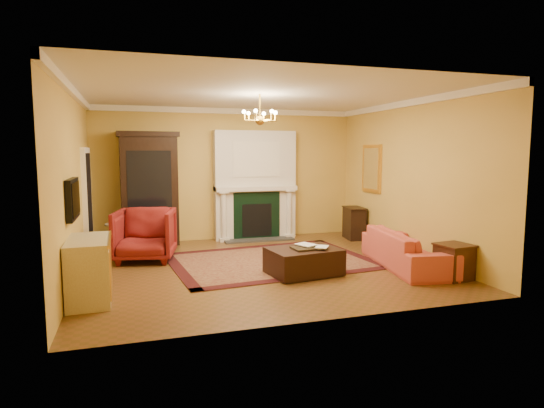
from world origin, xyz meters
name	(u,v)px	position (x,y,z in m)	size (l,w,h in m)	color
floor	(260,267)	(0.00, 0.00, -0.01)	(6.00, 5.50, 0.02)	brown
ceiling	(260,93)	(0.00, 0.00, 3.01)	(6.00, 5.50, 0.02)	silver
wall_back	(228,174)	(0.00, 2.76, 1.50)	(6.00, 0.02, 3.00)	gold
wall_front	(324,197)	(0.00, -2.76, 1.50)	(6.00, 0.02, 3.00)	gold
wall_left	(73,186)	(-3.01, 0.00, 1.50)	(0.02, 5.50, 3.00)	gold
wall_right	(410,179)	(3.01, 0.00, 1.50)	(0.02, 5.50, 3.00)	gold
fireplace	(255,187)	(0.60, 2.57, 1.19)	(1.90, 0.70, 2.50)	silver
crown_molding	(246,103)	(0.00, 0.96, 2.94)	(6.00, 5.50, 0.12)	white
doorway	(88,203)	(-2.95, 1.70, 1.05)	(0.08, 1.05, 2.10)	white
tv_panel	(73,199)	(-2.95, -0.60, 1.35)	(0.09, 0.95, 0.58)	black
gilt_mirror	(372,169)	(2.97, 1.40, 1.65)	(0.06, 0.76, 1.05)	gold
chandelier	(260,117)	(0.00, 0.00, 2.61)	(0.63, 0.55, 0.53)	gold
oriental_rug	(271,261)	(0.29, 0.30, 0.01)	(3.61, 2.71, 0.01)	#410F0E
china_cabinet	(149,192)	(-1.78, 2.49, 1.17)	(1.17, 0.53, 2.34)	black
wingback_armchair	(145,232)	(-1.93, 1.04, 0.53)	(1.03, 0.97, 1.06)	maroon
pedestal_table	(115,237)	(-2.49, 1.65, 0.37)	(0.35, 0.35, 0.63)	black
commode	(89,269)	(-2.73, -1.09, 0.42)	(0.54, 1.14, 0.85)	#C5BE90
coral_sofa	(407,243)	(2.43, -0.83, 0.43)	(2.20, 0.64, 0.86)	#BB3F3B
end_table	(454,262)	(2.72, -1.70, 0.27)	(0.46, 0.46, 0.54)	#35180E
console_table	(354,224)	(2.78, 1.82, 0.36)	(0.37, 0.64, 0.71)	black
leather_ottoman	(304,261)	(0.53, -0.74, 0.23)	(1.13, 0.82, 0.42)	black
ottoman_tray	(307,248)	(0.56, -0.80, 0.45)	(0.46, 0.36, 0.03)	black
book_a	(301,237)	(0.49, -0.74, 0.63)	(0.24, 0.03, 0.32)	gray
book_b	(316,239)	(0.71, -0.84, 0.60)	(0.19, 0.02, 0.26)	gray
topiary_left	(227,177)	(-0.07, 2.53, 1.46)	(0.16, 0.16, 0.42)	gray
topiary_right	(283,174)	(1.28, 2.53, 1.49)	(0.18, 0.18, 0.48)	gray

